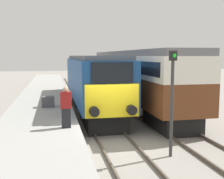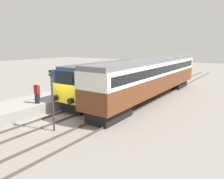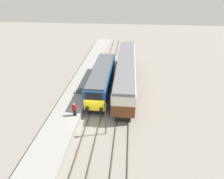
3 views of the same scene
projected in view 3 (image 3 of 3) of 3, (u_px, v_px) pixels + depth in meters
ground_plane at (94, 122)px, 20.56m from camera, size 120.00×120.00×0.00m
platform_left at (82, 84)px, 27.43m from camera, size 3.50×50.00×0.89m
rails_near_track at (100, 98)px, 24.78m from camera, size 1.51×60.00×0.14m
rails_far_track at (124, 99)px, 24.50m from camera, size 1.50×60.00×0.14m
locomotive at (102, 79)px, 25.52m from camera, size 2.70×12.80×3.78m
passenger_carriage at (126, 69)px, 27.27m from camera, size 2.75×19.55×4.12m
person_on_platform at (74, 109)px, 19.80m from camera, size 0.44×0.26×1.67m
signal_post at (106, 117)px, 17.71m from camera, size 0.24×0.28×3.96m
luggage_crate at (79, 91)px, 24.29m from camera, size 0.70×0.56×0.60m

